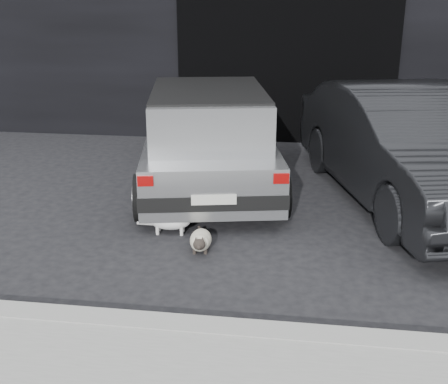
# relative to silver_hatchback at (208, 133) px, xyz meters

# --- Properties ---
(ground) EXTENTS (80.00, 80.00, 0.00)m
(ground) POSITION_rel_silver_hatchback_xyz_m (-0.02, -1.21, -0.78)
(ground) COLOR black
(ground) RESTS_ON ground
(building_facade) EXTENTS (34.00, 4.00, 5.00)m
(building_facade) POSITION_rel_silver_hatchback_xyz_m (0.98, 4.79, 1.72)
(building_facade) COLOR black
(building_facade) RESTS_ON ground
(garage_opening) EXTENTS (4.00, 0.10, 2.60)m
(garage_opening) POSITION_rel_silver_hatchback_xyz_m (0.98, 2.78, 0.52)
(garage_opening) COLOR black
(garage_opening) RESTS_ON ground
(curb) EXTENTS (18.00, 0.25, 0.12)m
(curb) POSITION_rel_silver_hatchback_xyz_m (0.98, -3.81, -0.72)
(curb) COLOR gray
(curb) RESTS_ON ground
(silver_hatchback) EXTENTS (2.52, 4.16, 1.44)m
(silver_hatchback) POSITION_rel_silver_hatchback_xyz_m (0.00, 0.00, 0.00)
(silver_hatchback) COLOR #A1A3A6
(silver_hatchback) RESTS_ON ground
(second_car) EXTENTS (2.82, 4.90, 1.53)m
(second_car) POSITION_rel_silver_hatchback_xyz_m (2.69, -0.25, -0.02)
(second_car) COLOR black
(second_car) RESTS_ON ground
(cat_siamese) EXTENTS (0.29, 0.70, 0.24)m
(cat_siamese) POSITION_rel_silver_hatchback_xyz_m (0.27, -2.19, -0.67)
(cat_siamese) COLOR beige
(cat_siamese) RESTS_ON ground
(cat_white) EXTENTS (0.72, 0.27, 0.34)m
(cat_white) POSITION_rel_silver_hatchback_xyz_m (-0.13, -1.77, -0.62)
(cat_white) COLOR white
(cat_white) RESTS_ON ground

